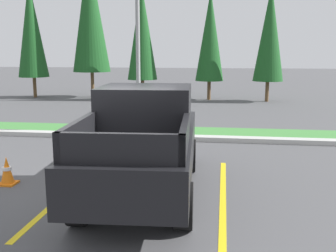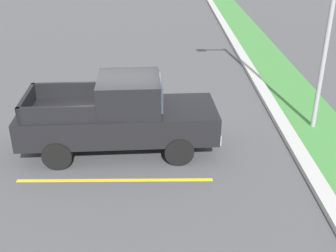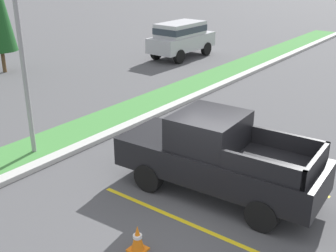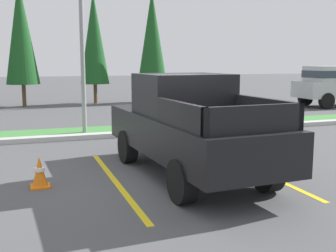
% 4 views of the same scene
% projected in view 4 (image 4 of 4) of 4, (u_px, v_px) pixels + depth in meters
% --- Properties ---
extents(ground_plane, '(120.00, 120.00, 0.00)m').
position_uv_depth(ground_plane, '(156.00, 180.00, 8.43)').
color(ground_plane, '#4C4C4F').
extents(parking_line_near, '(0.12, 4.80, 0.01)m').
position_uv_depth(parking_line_near, '(116.00, 182.00, 8.29)').
color(parking_line_near, yellow).
rests_on(parking_line_near, ground).
extents(parking_line_far, '(0.12, 4.80, 0.01)m').
position_uv_depth(parking_line_far, '(254.00, 169.00, 9.29)').
color(parking_line_far, yellow).
rests_on(parking_line_far, ground).
extents(curb_strip, '(56.00, 0.40, 0.15)m').
position_uv_depth(curb_strip, '(108.00, 135.00, 13.09)').
color(curb_strip, '#B2B2AD').
rests_on(curb_strip, ground).
extents(grass_median, '(56.00, 1.80, 0.06)m').
position_uv_depth(grass_median, '(102.00, 131.00, 14.12)').
color(grass_median, '#42843D').
rests_on(grass_median, ground).
extents(pickup_truck_main, '(2.20, 5.33, 2.10)m').
position_uv_depth(pickup_truck_main, '(188.00, 126.00, 8.68)').
color(pickup_truck_main, black).
rests_on(pickup_truck_main, ground).
extents(street_light, '(0.24, 1.49, 6.63)m').
position_uv_depth(street_light, '(82.00, 12.00, 13.01)').
color(street_light, gray).
rests_on(street_light, ground).
extents(cypress_tree_center, '(1.70, 1.70, 6.52)m').
position_uv_depth(cypress_tree_center, '(21.00, 32.00, 21.43)').
color(cypress_tree_center, brown).
rests_on(cypress_tree_center, ground).
extents(cypress_tree_right_inner, '(1.60, 1.60, 6.14)m').
position_uv_depth(cypress_tree_right_inner, '(94.00, 38.00, 23.14)').
color(cypress_tree_right_inner, brown).
rests_on(cypress_tree_right_inner, ground).
extents(cypress_tree_rightmost, '(1.65, 1.65, 6.36)m').
position_uv_depth(cypress_tree_rightmost, '(152.00, 36.00, 23.83)').
color(cypress_tree_rightmost, brown).
rests_on(cypress_tree_rightmost, ground).
extents(traffic_cone, '(0.36, 0.36, 0.60)m').
position_uv_depth(traffic_cone, '(40.00, 172.00, 7.89)').
color(traffic_cone, orange).
rests_on(traffic_cone, ground).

